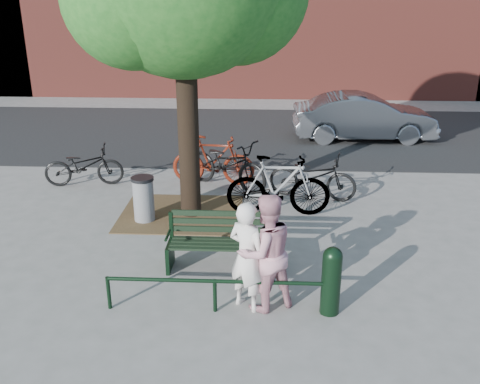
# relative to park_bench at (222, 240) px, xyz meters

# --- Properties ---
(ground) EXTENTS (90.00, 90.00, 0.00)m
(ground) POSITION_rel_park_bench_xyz_m (0.00, -0.08, -0.48)
(ground) COLOR gray
(ground) RESTS_ON ground
(dirt_pit) EXTENTS (2.40, 2.00, 0.02)m
(dirt_pit) POSITION_rel_park_bench_xyz_m (-1.00, 2.12, -0.47)
(dirt_pit) COLOR brown
(dirt_pit) RESTS_ON ground
(road) EXTENTS (40.00, 7.00, 0.01)m
(road) POSITION_rel_park_bench_xyz_m (0.00, 8.42, -0.47)
(road) COLOR black
(road) RESTS_ON ground
(park_bench) EXTENTS (1.74, 0.54, 0.97)m
(park_bench) POSITION_rel_park_bench_xyz_m (0.00, 0.00, 0.00)
(park_bench) COLOR black
(park_bench) RESTS_ON ground
(guard_railing) EXTENTS (3.06, 0.06, 0.51)m
(guard_railing) POSITION_rel_park_bench_xyz_m (0.00, -1.28, -0.08)
(guard_railing) COLOR black
(guard_railing) RESTS_ON ground
(person_left) EXTENTS (0.70, 0.65, 1.60)m
(person_left) POSITION_rel_park_bench_xyz_m (0.44, -1.13, 0.32)
(person_left) COLOR silver
(person_left) RESTS_ON ground
(person_right) EXTENTS (1.03, 0.95, 1.71)m
(person_right) POSITION_rel_park_bench_xyz_m (0.70, -1.12, 0.38)
(person_right) COLOR #C68895
(person_right) RESTS_ON ground
(bollard) EXTENTS (0.27, 0.27, 1.01)m
(bollard) POSITION_rel_park_bench_xyz_m (1.60, -1.22, 0.06)
(bollard) COLOR black
(bollard) RESTS_ON ground
(litter_bin) EXTENTS (0.44, 0.44, 0.89)m
(litter_bin) POSITION_rel_park_bench_xyz_m (-1.66, 1.77, -0.03)
(litter_bin) COLOR gray
(litter_bin) RESTS_ON ground
(bicycle_a) EXTENTS (1.84, 0.90, 0.93)m
(bicycle_a) POSITION_rel_park_bench_xyz_m (-3.45, 3.68, -0.01)
(bicycle_a) COLOR black
(bicycle_a) RESTS_ON ground
(bicycle_b) EXTENTS (1.95, 0.72, 1.15)m
(bicycle_b) POSITION_rel_park_bench_xyz_m (-0.52, 3.90, 0.09)
(bicycle_b) COLOR #55180C
(bicycle_b) RESTS_ON ground
(bicycle_c) EXTENTS (2.21, 1.81, 1.13)m
(bicycle_c) POSITION_rel_park_bench_xyz_m (-0.19, 3.68, 0.09)
(bicycle_c) COLOR black
(bicycle_c) RESTS_ON ground
(bicycle_d) EXTENTS (2.04, 0.58, 1.23)m
(bicycle_d) POSITION_rel_park_bench_xyz_m (0.93, 2.19, 0.13)
(bicycle_d) COLOR gray
(bicycle_d) RESTS_ON ground
(bicycle_e) EXTENTS (1.99, 1.13, 0.99)m
(bicycle_e) POSITION_rel_park_bench_xyz_m (1.68, 3.14, 0.02)
(bicycle_e) COLOR black
(bicycle_e) RESTS_ON ground
(parked_car) EXTENTS (4.17, 1.61, 1.36)m
(parked_car) POSITION_rel_park_bench_xyz_m (3.55, 7.96, 0.20)
(parked_car) COLOR slate
(parked_car) RESTS_ON ground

